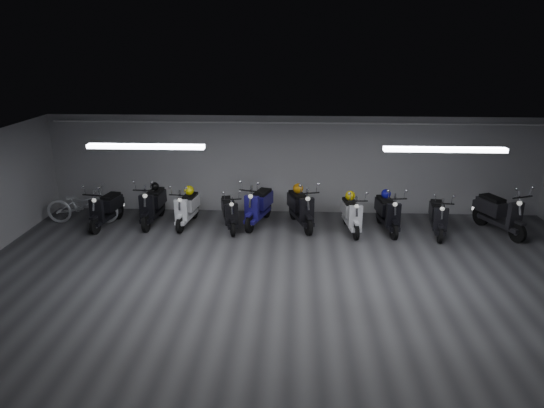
{
  "coord_description": "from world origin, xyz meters",
  "views": [
    {
      "loc": [
        0.06,
        -8.88,
        4.82
      ],
      "look_at": [
        -0.5,
        2.5,
        1.05
      ],
      "focal_mm": 33.02,
      "sensor_mm": 36.0,
      "label": 1
    }
  ],
  "objects_px": {
    "scooter_5": "(301,202)",
    "scooter_8": "(439,211)",
    "helmet_1": "(386,194)",
    "helmet_3": "(350,196)",
    "helmet_4": "(189,190)",
    "scooter_1": "(152,199)",
    "scooter_6": "(352,209)",
    "scooter_7": "(388,207)",
    "scooter_3": "(229,207)",
    "bicycle": "(82,201)",
    "helmet_2": "(155,186)",
    "scooter_2": "(187,203)",
    "helmet_0": "(298,188)",
    "scooter_0": "(105,203)",
    "scooter_9": "(501,207)",
    "scooter_4": "(258,200)"
  },
  "relations": [
    {
      "from": "scooter_5",
      "to": "helmet_2",
      "type": "bearing_deg",
      "value": 157.33
    },
    {
      "from": "scooter_6",
      "to": "bicycle",
      "type": "bearing_deg",
      "value": 170.39
    },
    {
      "from": "bicycle",
      "to": "helmet_3",
      "type": "bearing_deg",
      "value": -93.18
    },
    {
      "from": "scooter_5",
      "to": "scooter_8",
      "type": "distance_m",
      "value": 3.53
    },
    {
      "from": "scooter_2",
      "to": "helmet_0",
      "type": "xyz_separation_m",
      "value": [
        2.98,
        0.27,
        0.37
      ]
    },
    {
      "from": "helmet_0",
      "to": "helmet_4",
      "type": "relative_size",
      "value": 1.04
    },
    {
      "from": "bicycle",
      "to": "helmet_2",
      "type": "bearing_deg",
      "value": -83.86
    },
    {
      "from": "helmet_0",
      "to": "helmet_2",
      "type": "bearing_deg",
      "value": 178.89
    },
    {
      "from": "helmet_2",
      "to": "helmet_3",
      "type": "bearing_deg",
      "value": -4.04
    },
    {
      "from": "scooter_8",
      "to": "helmet_2",
      "type": "xyz_separation_m",
      "value": [
        -7.52,
        0.72,
        0.35
      ]
    },
    {
      "from": "scooter_4",
      "to": "helmet_2",
      "type": "relative_size",
      "value": 8.04
    },
    {
      "from": "scooter_9",
      "to": "helmet_1",
      "type": "xyz_separation_m",
      "value": [
        -2.9,
        0.25,
        0.22
      ]
    },
    {
      "from": "helmet_3",
      "to": "helmet_2",
      "type": "bearing_deg",
      "value": 175.96
    },
    {
      "from": "scooter_4",
      "to": "scooter_9",
      "type": "height_order",
      "value": "scooter_9"
    },
    {
      "from": "scooter_1",
      "to": "scooter_8",
      "type": "xyz_separation_m",
      "value": [
        7.53,
        -0.46,
        -0.06
      ]
    },
    {
      "from": "scooter_2",
      "to": "scooter_8",
      "type": "bearing_deg",
      "value": 4.36
    },
    {
      "from": "scooter_7",
      "to": "scooter_8",
      "type": "height_order",
      "value": "scooter_7"
    },
    {
      "from": "scooter_3",
      "to": "scooter_6",
      "type": "height_order",
      "value": "scooter_6"
    },
    {
      "from": "scooter_4",
      "to": "helmet_1",
      "type": "height_order",
      "value": "scooter_4"
    },
    {
      "from": "scooter_2",
      "to": "bicycle",
      "type": "xyz_separation_m",
      "value": [
        -2.9,
        0.05,
        -0.01
      ]
    },
    {
      "from": "scooter_5",
      "to": "scooter_8",
      "type": "relative_size",
      "value": 1.1
    },
    {
      "from": "bicycle",
      "to": "helmet_0",
      "type": "height_order",
      "value": "bicycle"
    },
    {
      "from": "scooter_7",
      "to": "helmet_4",
      "type": "height_order",
      "value": "scooter_7"
    },
    {
      "from": "scooter_2",
      "to": "bicycle",
      "type": "distance_m",
      "value": 2.9
    },
    {
      "from": "scooter_0",
      "to": "helmet_3",
      "type": "relative_size",
      "value": 6.62
    },
    {
      "from": "scooter_2",
      "to": "scooter_9",
      "type": "height_order",
      "value": "scooter_9"
    },
    {
      "from": "scooter_1",
      "to": "scooter_6",
      "type": "xyz_separation_m",
      "value": [
        5.33,
        -0.35,
        -0.07
      ]
    },
    {
      "from": "helmet_1",
      "to": "helmet_3",
      "type": "xyz_separation_m",
      "value": [
        -0.94,
        -0.1,
        -0.03
      ]
    },
    {
      "from": "scooter_1",
      "to": "scooter_2",
      "type": "height_order",
      "value": "scooter_1"
    },
    {
      "from": "scooter_2",
      "to": "bicycle",
      "type": "bearing_deg",
      "value": -173.35
    },
    {
      "from": "scooter_1",
      "to": "helmet_1",
      "type": "height_order",
      "value": "scooter_1"
    },
    {
      "from": "helmet_0",
      "to": "helmet_1",
      "type": "height_order",
      "value": "helmet_0"
    },
    {
      "from": "scooter_2",
      "to": "helmet_0",
      "type": "height_order",
      "value": "scooter_2"
    },
    {
      "from": "scooter_8",
      "to": "helmet_3",
      "type": "bearing_deg",
      "value": 178.52
    },
    {
      "from": "scooter_7",
      "to": "helmet_0",
      "type": "xyz_separation_m",
      "value": [
        -2.35,
        0.44,
        0.34
      ]
    },
    {
      "from": "helmet_2",
      "to": "scooter_7",
      "type": "bearing_deg",
      "value": -4.74
    },
    {
      "from": "scooter_9",
      "to": "scooter_2",
      "type": "bearing_deg",
      "value": 156.85
    },
    {
      "from": "scooter_8",
      "to": "scooter_2",
      "type": "bearing_deg",
      "value": -175.9
    },
    {
      "from": "scooter_9",
      "to": "scooter_7",
      "type": "bearing_deg",
      "value": 157.93
    },
    {
      "from": "helmet_1",
      "to": "scooter_5",
      "type": "bearing_deg",
      "value": -178.74
    },
    {
      "from": "scooter_0",
      "to": "helmet_2",
      "type": "bearing_deg",
      "value": 33.8
    },
    {
      "from": "scooter_3",
      "to": "helmet_3",
      "type": "xyz_separation_m",
      "value": [
        3.17,
        0.19,
        0.3
      ]
    },
    {
      "from": "helmet_4",
      "to": "scooter_1",
      "type": "bearing_deg",
      "value": -171.45
    },
    {
      "from": "scooter_8",
      "to": "helmet_4",
      "type": "bearing_deg",
      "value": -177.96
    },
    {
      "from": "helmet_4",
      "to": "scooter_0",
      "type": "bearing_deg",
      "value": -168.85
    },
    {
      "from": "scooter_1",
      "to": "scooter_5",
      "type": "xyz_separation_m",
      "value": [
        4.02,
        -0.06,
        -0.0
      ]
    },
    {
      "from": "helmet_0",
      "to": "helmet_2",
      "type": "distance_m",
      "value": 3.93
    },
    {
      "from": "scooter_5",
      "to": "scooter_6",
      "type": "height_order",
      "value": "scooter_5"
    },
    {
      "from": "scooter_0",
      "to": "scooter_5",
      "type": "bearing_deg",
      "value": 12.01
    },
    {
      "from": "scooter_0",
      "to": "scooter_7",
      "type": "height_order",
      "value": "scooter_7"
    }
  ]
}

